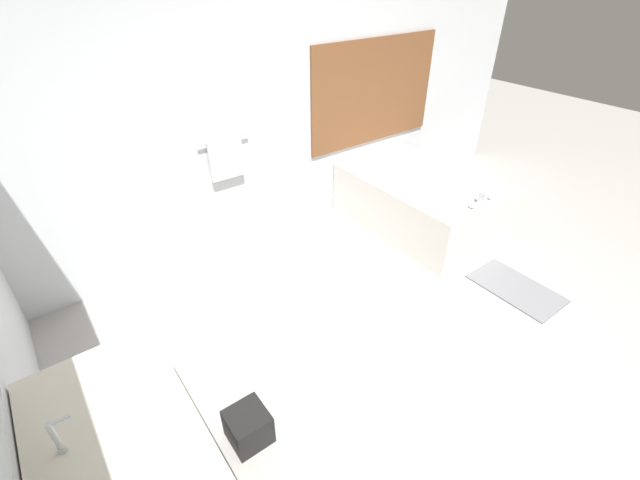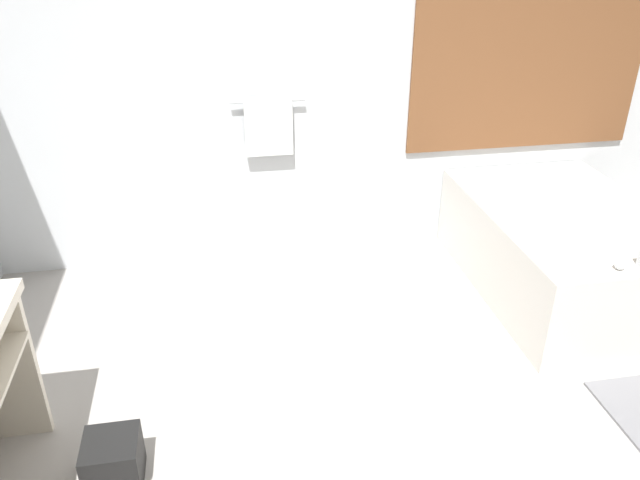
% 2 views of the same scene
% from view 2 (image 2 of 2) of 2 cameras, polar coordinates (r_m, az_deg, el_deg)
% --- Properties ---
extents(ground_plane, '(16.00, 16.00, 0.00)m').
position_cam_2_polar(ground_plane, '(3.01, 6.71, -20.78)').
color(ground_plane, '#A8A39E').
rests_on(ground_plane, ground).
extents(wall_back_with_blinds, '(7.40, 0.13, 2.70)m').
position_cam_2_polar(wall_back_with_blinds, '(4.28, -0.12, 15.58)').
color(wall_back_with_blinds, silver).
rests_on(wall_back_with_blinds, ground_plane).
extents(bathtub, '(1.10, 1.65, 0.69)m').
position_cam_2_polar(bathtub, '(4.38, 21.41, -0.52)').
color(bathtub, silver).
rests_on(bathtub, ground_plane).
extents(waste_bin, '(0.24, 0.24, 0.23)m').
position_cam_2_polar(waste_bin, '(3.04, -18.37, -18.64)').
color(waste_bin, black).
rests_on(waste_bin, ground_plane).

